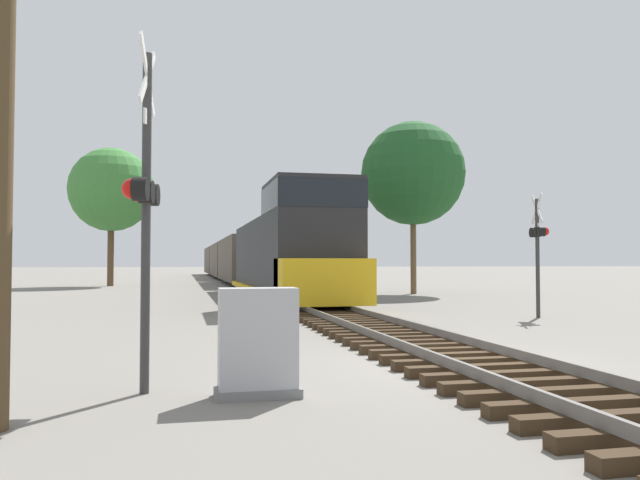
# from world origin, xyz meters

# --- Properties ---
(ground_plane) EXTENTS (400.00, 400.00, 0.00)m
(ground_plane) POSITION_xyz_m (0.00, 0.00, 0.00)
(ground_plane) COLOR slate
(rail_track_bed) EXTENTS (2.60, 160.00, 0.31)m
(rail_track_bed) POSITION_xyz_m (0.00, -0.00, 0.14)
(rail_track_bed) COLOR #382819
(rail_track_bed) RESTS_ON ground
(freight_train) EXTENTS (3.05, 68.42, 4.58)m
(freight_train) POSITION_xyz_m (0.00, 41.89, 1.89)
(freight_train) COLOR #232326
(freight_train) RESTS_ON ground
(crossing_signal_near) EXTENTS (0.45, 1.01, 4.59)m
(crossing_signal_near) POSITION_xyz_m (-4.99, -1.14, 2.54)
(crossing_signal_near) COLOR #333333
(crossing_signal_near) RESTS_ON ground
(crossing_signal_far) EXTENTS (0.50, 1.01, 3.78)m
(crossing_signal_far) POSITION_xyz_m (6.09, 7.50, 2.39)
(crossing_signal_far) COLOR #333333
(crossing_signal_far) RESTS_ON ground
(relay_cabinet) EXTENTS (1.07, 0.50, 1.37)m
(relay_cabinet) POSITION_xyz_m (-3.56, -1.68, 0.67)
(relay_cabinet) COLOR slate
(relay_cabinet) RESTS_ON ground
(tree_far_right) EXTENTS (5.51, 5.51, 9.15)m
(tree_far_right) POSITION_xyz_m (7.50, 21.61, 6.39)
(tree_far_right) COLOR brown
(tree_far_right) RESTS_ON ground
(tree_mid_background) EXTENTS (5.87, 5.87, 9.70)m
(tree_mid_background) POSITION_xyz_m (-9.34, 36.23, 6.75)
(tree_mid_background) COLOR brown
(tree_mid_background) RESTS_ON ground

